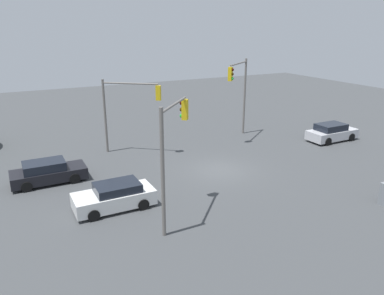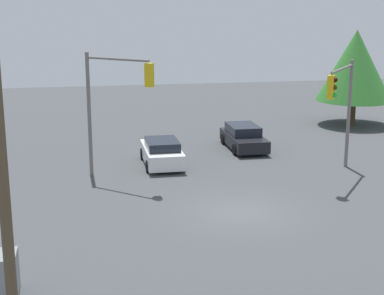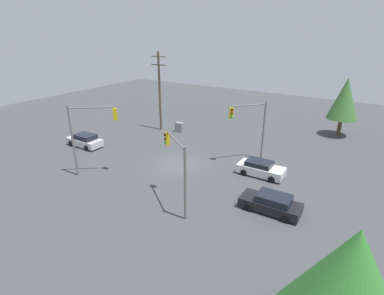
{
  "view_description": "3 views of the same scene",
  "coord_description": "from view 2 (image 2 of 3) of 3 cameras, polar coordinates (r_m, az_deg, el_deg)",
  "views": [
    {
      "loc": [
        12.39,
        19.97,
        9.32
      ],
      "look_at": [
        2.08,
        -0.06,
        1.91
      ],
      "focal_mm": 35.0,
      "sensor_mm": 36.0,
      "label": 1
    },
    {
      "loc": [
        -21.95,
        6.18,
        8.21
      ],
      "look_at": [
        1.44,
        1.7,
        2.44
      ],
      "focal_mm": 55.0,
      "sensor_mm": 36.0,
      "label": 2
    },
    {
      "loc": [
        15.59,
        -22.31,
        12.65
      ],
      "look_at": [
        1.73,
        -0.1,
        2.22
      ],
      "focal_mm": 28.0,
      "sensor_mm": 36.0,
      "label": 3
    }
  ],
  "objects": [
    {
      "name": "electrical_cabinet",
      "position": [
        18.2,
        -17.53,
        -11.64
      ],
      "size": [
        1.06,
        0.61,
        1.27
      ],
      "primitive_type": "cube",
      "color": "gray",
      "rests_on": "ground_plane"
    },
    {
      "name": "traffic_signal_main",
      "position": [
        29.28,
        14.36,
        4.65
      ],
      "size": [
        3.62,
        2.85,
        5.55
      ],
      "rotation": [
        0.0,
        0.0,
        2.49
      ],
      "color": "slate",
      "rests_on": "ground_plane"
    },
    {
      "name": "sedan_white",
      "position": [
        30.96,
        -2.94,
        -0.49
      ],
      "size": [
        4.2,
        1.97,
        1.39
      ],
      "rotation": [
        0.0,
        0.0,
        -1.57
      ],
      "color": "silver",
      "rests_on": "ground_plane"
    },
    {
      "name": "sedan_dark",
      "position": [
        34.6,
        5.03,
        0.98
      ],
      "size": [
        4.42,
        1.98,
        1.39
      ],
      "rotation": [
        0.0,
        0.0,
        1.57
      ],
      "color": "black",
      "rests_on": "ground_plane"
    },
    {
      "name": "tree_corner",
      "position": [
        42.56,
        15.54,
        7.66
      ],
      "size": [
        5.21,
        5.21,
        6.61
      ],
      "color": "#4C3823",
      "rests_on": "ground_plane"
    },
    {
      "name": "ground_plane",
      "position": [
        24.24,
        4.63,
        -6.22
      ],
      "size": [
        80.0,
        80.0,
        0.0
      ],
      "primitive_type": "plane",
      "color": "#424447"
    },
    {
      "name": "traffic_signal_cross",
      "position": [
        27.84,
        -7.67,
        5.13
      ],
      "size": [
        2.73,
        2.99,
        6.06
      ],
      "rotation": [
        0.0,
        0.0,
        3.98
      ],
      "color": "slate",
      "rests_on": "ground_plane"
    }
  ]
}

